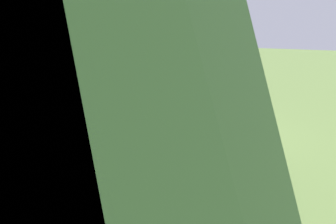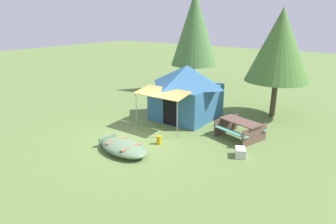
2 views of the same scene
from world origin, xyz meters
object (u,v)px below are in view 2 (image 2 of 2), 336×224
(picnic_table, at_px, (240,127))
(cooler_box, at_px, (240,152))
(canvas_cabin_tent, at_px, (187,91))
(pine_tree_back_left, at_px, (280,45))
(beached_rowboat, at_px, (123,147))
(pine_tree_back_right, at_px, (195,28))
(fuel_can, at_px, (159,140))

(picnic_table, height_order, cooler_box, picnic_table)
(canvas_cabin_tent, bearing_deg, pine_tree_back_left, 38.86)
(beached_rowboat, distance_m, pine_tree_back_left, 9.15)
(canvas_cabin_tent, relative_size, pine_tree_back_left, 0.78)
(canvas_cabin_tent, bearing_deg, pine_tree_back_right, 117.95)
(picnic_table, relative_size, fuel_can, 5.98)
(cooler_box, height_order, fuel_can, fuel_can)
(canvas_cabin_tent, bearing_deg, picnic_table, -15.67)
(canvas_cabin_tent, xyz_separation_m, fuel_can, (0.94, -3.51, -1.24))
(canvas_cabin_tent, bearing_deg, beached_rowboat, -86.46)
(picnic_table, distance_m, fuel_can, 3.54)
(beached_rowboat, height_order, fuel_can, beached_rowboat)
(picnic_table, bearing_deg, canvas_cabin_tent, 164.33)
(canvas_cabin_tent, xyz_separation_m, picnic_table, (3.35, -0.94, -0.93))
(beached_rowboat, relative_size, canvas_cabin_tent, 0.57)
(canvas_cabin_tent, height_order, pine_tree_back_right, pine_tree_back_right)
(fuel_can, xyz_separation_m, pine_tree_back_right, (-3.68, 8.68, 4.11))
(pine_tree_back_right, bearing_deg, picnic_table, -45.08)
(beached_rowboat, distance_m, canvas_cabin_tent, 5.10)
(cooler_box, bearing_deg, canvas_cabin_tent, 147.52)
(fuel_can, bearing_deg, pine_tree_back_right, 112.97)
(canvas_cabin_tent, bearing_deg, cooler_box, -32.48)
(beached_rowboat, relative_size, pine_tree_back_left, 0.44)
(beached_rowboat, bearing_deg, canvas_cabin_tent, 93.54)
(beached_rowboat, height_order, cooler_box, beached_rowboat)
(picnic_table, distance_m, cooler_box, 1.86)
(picnic_table, height_order, pine_tree_back_right, pine_tree_back_right)
(picnic_table, relative_size, pine_tree_back_right, 0.31)
(pine_tree_back_left, xyz_separation_m, pine_tree_back_right, (-6.30, 2.30, 0.61))
(pine_tree_back_right, bearing_deg, cooler_box, -48.67)
(canvas_cabin_tent, distance_m, picnic_table, 3.60)
(picnic_table, distance_m, pine_tree_back_right, 9.43)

